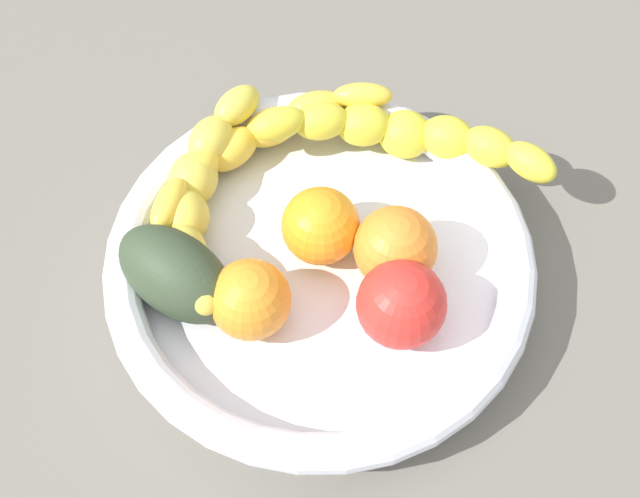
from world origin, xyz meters
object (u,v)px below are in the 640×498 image
Objects in this scene: orange_front at (320,226)px; orange_mid_left at (395,248)px; orange_mid_right at (250,300)px; fruit_bowl at (320,267)px; banana_arching_top at (257,140)px; avocado_dark at (176,274)px; tomato_red at (401,304)px; banana_draped_right at (405,135)px; banana_draped_left at (199,195)px.

orange_mid_left is (5.44, 1.88, 0.15)cm from orange_front.
orange_front is 1.00× the size of orange_mid_right.
banana_arching_top is at bearing 154.81° from fruit_bowl.
avocado_dark is at bearing -130.22° from fruit_bowl.
fruit_bowl is 5.47× the size of orange_mid_right.
fruit_bowl is 6.83cm from orange_mid_right.
avocado_dark is at bearing -162.30° from orange_mid_right.
tomato_red is (14.01, 8.00, 0.34)cm from avocado_dark.
tomato_red reaches higher than banana_draped_right.
avocado_dark reaches higher than banana_draped_right.
fruit_bowl is 1.47× the size of banana_draped_right.
fruit_bowl is 11.56cm from banana_arching_top.
orange_mid_left is 0.63× the size of avocado_dark.
avocado_dark is 16.13cm from tomato_red.
fruit_bowl is at bearing 49.78° from avocado_dark.
banana_arching_top is 18.15cm from tomato_red.
orange_mid_right is (8.91, -4.22, 0.03)cm from banana_draped_left.
banana_arching_top is 3.62× the size of orange_mid_left.
fruit_bowl is at bearing -51.90° from orange_front.
orange_mid_left is at bearing 19.04° from orange_front.
banana_arching_top is 14.26cm from orange_mid_right.
banana_draped_left is 2.97× the size of orange_mid_left.
orange_mid_left is at bearing -57.70° from banana_draped_right.
banana_arching_top reaches higher than fruit_bowl.
avocado_dark is (-6.76, -7.99, 2.45)cm from fruit_bowl.
tomato_red is at bearing 0.08° from fruit_bowl.
fruit_bowl is 3.25cm from orange_front.
orange_mid_left is at bearing -5.30° from banana_arching_top.
banana_arching_top is at bearing 90.87° from banana_draped_left.
banana_draped_left is (-10.15, -2.00, 2.50)cm from fruit_bowl.
avocado_dark is (-5.52, -1.76, -0.08)cm from orange_mid_right.
orange_mid_left is 0.97× the size of tomato_red.
fruit_bowl is at bearing -25.19° from banana_arching_top.
fruit_bowl is 5.46× the size of orange_front.
fruit_bowl is 1.43× the size of banana_arching_top.
banana_draped_right is 15.06cm from tomato_red.
orange_front is (0.15, -10.73, -0.11)cm from banana_draped_right.
fruit_bowl is 5.19× the size of orange_mid_left.
banana_arching_top is (-0.10, 6.82, -0.21)cm from banana_draped_left.
banana_arching_top is at bearing 105.24° from avocado_dark.
fruit_bowl is 6.07cm from orange_mid_left.
orange_mid_right is at bearing -89.83° from orange_front.
fruit_bowl is 12.69cm from banana_draped_right.
tomato_red is (8.48, 6.24, 0.27)cm from orange_mid_right.
banana_draped_right is (-1.41, 12.33, 2.65)cm from fruit_bowl.
orange_mid_left is at bearing 60.84° from orange_mid_right.
banana_draped_left is 1.89× the size of avocado_dark.
banana_draped_right reaches higher than banana_draped_left.
fruit_bowl is at bearing -83.48° from banana_draped_right.
avocado_dark is at bearing -133.65° from orange_mid_left.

